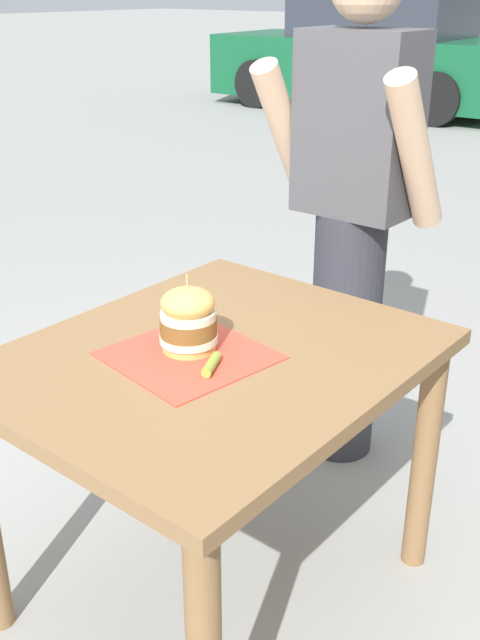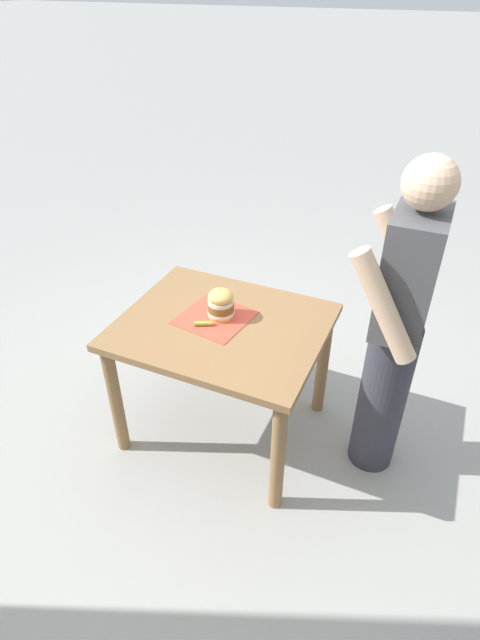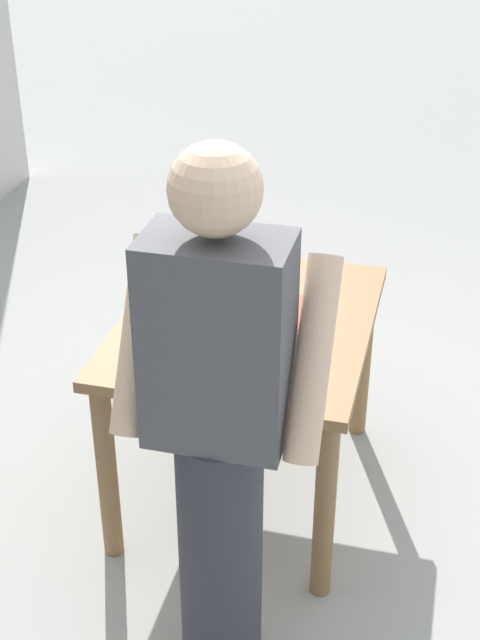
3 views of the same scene
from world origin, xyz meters
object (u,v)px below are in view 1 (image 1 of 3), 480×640
at_px(diner_across_table, 352,217).
at_px(pickle_spear, 211,364).
at_px(patio_table, 215,396).
at_px(parked_car_mid_block, 374,54).
at_px(sandwich, 188,319).

bearing_deg(diner_across_table, pickle_spear, -78.15).
distance_m(patio_table, parked_car_mid_block, 9.25).
bearing_deg(sandwich, parked_car_mid_block, 117.34).
xyz_separation_m(sandwich, diner_across_table, (-0.08, 0.87, 0.04)).
xyz_separation_m(sandwich, pickle_spear, (0.11, -0.05, -0.07)).
relative_size(patio_table, parked_car_mid_block, 0.24).
relative_size(patio_table, diner_across_table, 0.62).
bearing_deg(patio_table, diner_across_table, 98.94).
xyz_separation_m(patio_table, pickle_spear, (0.06, -0.08, 0.14)).
height_order(sandwich, diner_across_table, diner_across_table).
distance_m(patio_table, diner_across_table, 0.88).
height_order(diner_across_table, parked_car_mid_block, diner_across_table).
bearing_deg(pickle_spear, parked_car_mid_block, 117.83).
distance_m(patio_table, sandwich, 0.22).
bearing_deg(parked_car_mid_block, diner_across_table, -60.42).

